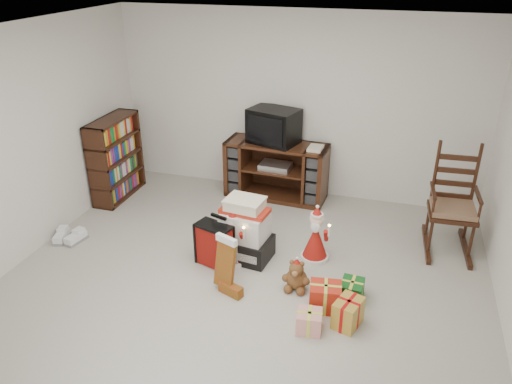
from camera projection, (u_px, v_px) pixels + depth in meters
room at (237, 179)px, 4.56m from camera, size 5.01×5.01×2.51m
tv_stand at (276, 170)px, 6.89m from camera, size 1.41×0.57×0.79m
bookshelf at (116, 160)px, 6.85m from camera, size 0.31×0.93×1.13m
rocking_chair at (451, 212)px, 5.70m from camera, size 0.56×0.88×1.28m
gift_pile at (245, 233)px, 5.53m from camera, size 0.62×0.48×0.72m
red_suitcase at (214, 245)px, 5.42m from camera, size 0.42×0.31×0.58m
stocking at (225, 263)px, 5.00m from camera, size 0.31×0.22×0.61m
teddy_bear at (296, 277)px, 5.07m from camera, size 0.22×0.20×0.33m
santa_figurine at (316, 239)px, 5.53m from camera, size 0.32×0.30×0.66m
mrs_claus_figurine at (234, 241)px, 5.48m from camera, size 0.32×0.31×0.66m
sneaker_pair at (69, 237)px, 5.95m from camera, size 0.37×0.31×0.10m
gift_cluster at (335, 304)px, 4.70m from camera, size 0.57×0.88×0.27m
crt_television at (274, 126)px, 6.65m from camera, size 0.73×0.62×0.47m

